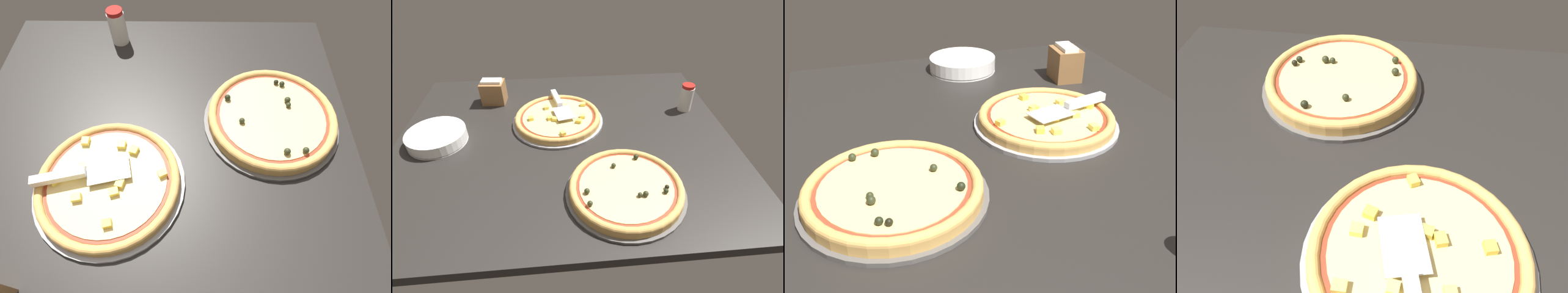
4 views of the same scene
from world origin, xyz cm
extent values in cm
cube|color=black|center=(0.00, 0.00, -1.80)|extent=(133.31, 110.50, 3.60)
cylinder|color=#939399|center=(2.53, -11.44, 0.50)|extent=(38.34, 38.34, 1.00)
cylinder|color=tan|center=(2.53, -11.44, 1.89)|extent=(36.04, 36.04, 1.79)
torus|color=tan|center=(2.53, -11.44, 2.79)|extent=(36.04, 36.04, 2.25)
cylinder|color=maroon|center=(2.53, -11.44, 2.86)|extent=(31.33, 31.33, 0.15)
cylinder|color=#E5C67A|center=(2.53, -11.44, 2.99)|extent=(29.55, 29.55, 0.40)
cube|color=#F4D64C|center=(3.63, -8.18, 3.86)|extent=(2.45, 2.35, 1.35)
cube|color=#F9E05B|center=(-0.91, -18.24, 3.86)|extent=(2.13, 2.24, 1.35)
cube|color=yellow|center=(13.65, -9.64, 3.86)|extent=(2.38, 2.50, 1.35)
cube|color=yellow|center=(-6.05, -5.83, 3.86)|extent=(2.70, 2.55, 1.35)
cube|color=#F4D64C|center=(3.01, -24.46, 3.86)|extent=(2.99, 2.97, 1.35)
cube|color=#F9E05B|center=(7.43, -18.03, 3.86)|extent=(2.31, 2.60, 1.35)
cube|color=#F4D64C|center=(-1.02, -12.07, 3.86)|extent=(2.54, 2.43, 1.35)
cube|color=#F9E05B|center=(-8.77, -19.13, 3.86)|extent=(2.29, 1.94, 1.35)
cube|color=#F4D64C|center=(0.71, 2.10, 3.86)|extent=(2.57, 2.72, 1.35)
cube|color=#F9E05B|center=(-7.81, -9.34, 3.86)|extent=(2.26, 2.17, 1.35)
cube|color=#F4D64C|center=(5.84, -9.29, 3.86)|extent=(2.47, 2.72, 1.35)
cylinder|color=#565451|center=(-18.48, 32.04, 0.50)|extent=(38.86, 38.86, 1.00)
cylinder|color=tan|center=(-18.48, 32.04, 2.09)|extent=(36.53, 36.53, 2.18)
torus|color=tan|center=(-18.48, 32.04, 3.18)|extent=(36.53, 36.53, 2.37)
cylinder|color=#A33823|center=(-18.48, 32.04, 3.26)|extent=(31.75, 31.75, 0.15)
cylinder|color=#E5C67A|center=(-18.48, 32.04, 3.38)|extent=(29.95, 29.95, 0.40)
sphere|color=#282D19|center=(-6.24, 39.09, 4.43)|extent=(1.70, 1.70, 1.70)
sphere|color=black|center=(-24.27, 19.49, 4.47)|extent=(1.77, 1.77, 1.77)
sphere|color=black|center=(-30.03, 36.23, 4.37)|extent=(1.58, 1.58, 1.58)
sphere|color=#282D19|center=(-23.52, 36.89, 4.47)|extent=(1.78, 1.78, 1.78)
sphere|color=#282D19|center=(-15.81, 23.11, 4.39)|extent=(1.62, 1.62, 1.62)
sphere|color=#282D19|center=(-5.77, 34.14, 4.49)|extent=(1.81, 1.81, 1.81)
sphere|color=black|center=(-30.82, 34.57, 4.31)|extent=(1.46, 1.46, 1.46)
sphere|color=#282D19|center=(-21.72, 36.95, 4.31)|extent=(1.46, 1.46, 1.46)
cube|color=silver|center=(-0.04, -11.41, 4.65)|extent=(9.49, 11.98, 0.24)
cube|color=white|center=(2.76, -22.87, 5.53)|extent=(5.22, 13.17, 2.00)
cylinder|color=white|center=(49.72, -1.85, 0.35)|extent=(22.47, 22.47, 0.70)
cylinder|color=white|center=(49.72, -1.85, 1.05)|extent=(22.47, 22.47, 0.70)
cylinder|color=white|center=(49.72, -1.85, 1.75)|extent=(22.47, 22.47, 0.70)
cylinder|color=white|center=(49.72, -1.85, 2.45)|extent=(22.47, 22.47, 0.70)
cylinder|color=white|center=(49.72, -1.85, 3.15)|extent=(22.47, 22.47, 0.70)
cylinder|color=white|center=(49.72, -1.85, 3.85)|extent=(22.47, 22.47, 0.70)
cylinder|color=white|center=(49.72, -1.85, 4.55)|extent=(22.47, 22.47, 0.70)
cube|color=olive|center=(31.87, -31.82, 5.11)|extent=(10.94, 9.24, 10.22)
cube|color=white|center=(31.87, -31.82, 10.82)|extent=(9.10, 5.32, 1.20)
camera|label=1|loc=(36.34, 10.79, 71.38)|focal=28.00mm
camera|label=2|loc=(0.30, 98.66, 73.10)|focal=28.00mm
camera|label=3|loc=(-96.03, 38.66, 55.96)|focal=42.00mm
camera|label=4|loc=(-0.76, -41.48, 58.67)|focal=35.00mm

